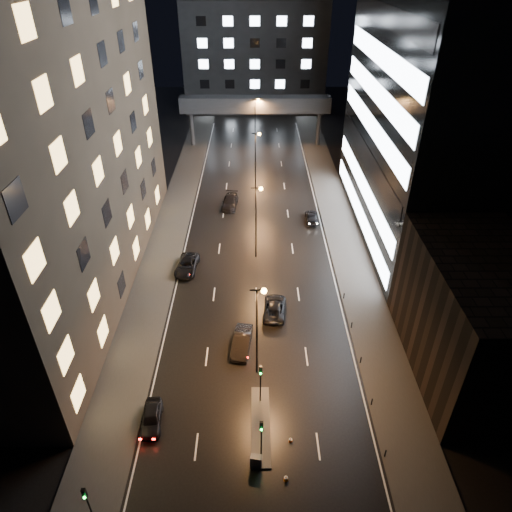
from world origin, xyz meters
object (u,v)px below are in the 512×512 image
object	(u,v)px
car_away_c	(187,265)
car_toward_a	(274,308)
car_toward_b	(312,217)
car_away_a	(152,418)
car_away_d	(230,202)
car_away_b	(242,342)
utility_cabinet	(256,461)

from	to	relation	value
car_away_c	car_toward_a	distance (m)	13.63
car_toward_a	car_toward_b	distance (m)	21.94
car_away_a	car_toward_a	xyz separation A→B (m)	(11.03, 14.38, 0.03)
car_away_c	car_away_d	size ratio (longest dim) A/B	0.97
car_away_c	car_toward_a	size ratio (longest dim) A/B	1.03
car_away_a	car_away_d	world-z (taller)	car_away_d
car_away_b	car_away_c	distance (m)	15.55
car_away_b	utility_cabinet	bearing A→B (deg)	-76.55
car_away_a	car_away_c	world-z (taller)	car_away_c
car_away_a	car_toward_a	bearing A→B (deg)	47.84
car_away_b	car_toward_b	world-z (taller)	car_away_b
car_toward_b	utility_cabinet	xyz separation A→B (m)	(-8.50, -39.39, 0.06)
car_toward_b	utility_cabinet	world-z (taller)	car_toward_b
car_away_b	utility_cabinet	size ratio (longest dim) A/B	4.38
car_away_d	car_toward_b	size ratio (longest dim) A/B	1.22
car_away_c	car_toward_b	size ratio (longest dim) A/B	1.18
car_away_b	car_toward_b	xyz separation A→B (m)	(9.90, 26.42, -0.15)
car_away_c	car_away_d	world-z (taller)	car_away_d
car_away_b	car_toward_a	xyz separation A→B (m)	(3.53, 5.42, -0.09)
car_toward_a	car_toward_b	bearing A→B (deg)	-100.94
car_away_b	car_away_d	distance (m)	31.30
car_away_c	car_toward_b	world-z (taller)	car_away_c
car_away_d	car_away_b	bearing A→B (deg)	-80.30
car_away_b	car_toward_a	distance (m)	6.47
car_away_b	car_away_c	world-z (taller)	car_away_b
car_away_d	utility_cabinet	bearing A→B (deg)	-79.87
car_toward_b	car_away_b	bearing A→B (deg)	71.47
car_toward_b	car_away_a	bearing A→B (deg)	65.83
car_away_b	car_away_d	xyz separation A→B (m)	(-2.55, 31.20, -0.01)
car_away_b	car_away_d	bearing A→B (deg)	101.96
car_away_b	utility_cabinet	xyz separation A→B (m)	(1.40, -12.97, -0.10)
car_away_d	car_toward_b	xyz separation A→B (m)	(12.45, -4.77, -0.14)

